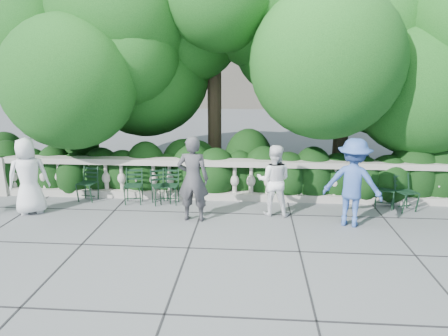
# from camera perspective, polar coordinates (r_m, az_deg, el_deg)

# --- Properties ---
(ground) EXTENTS (90.00, 90.00, 0.00)m
(ground) POSITION_cam_1_polar(r_m,az_deg,el_deg) (8.26, -0.52, -8.47)
(ground) COLOR #585B61
(ground) RESTS_ON ground
(balustrade) EXTENTS (12.00, 0.44, 1.00)m
(balustrade) POSITION_cam_1_polar(r_m,az_deg,el_deg) (9.79, 0.35, -1.75)
(balustrade) COLOR #9E998E
(balustrade) RESTS_ON ground
(shrub_hedge) EXTENTS (15.00, 2.60, 1.70)m
(shrub_hedge) POSITION_cam_1_polar(r_m,az_deg,el_deg) (11.08, 0.77, -2.44)
(shrub_hedge) COLOR black
(shrub_hedge) RESTS_ON ground
(tree_canopy) EXTENTS (15.04, 6.52, 6.78)m
(tree_canopy) POSITION_cam_1_polar(r_m,az_deg,el_deg) (10.80, 4.74, 18.35)
(tree_canopy) COLOR #3F3023
(tree_canopy) RESTS_ON ground
(chair_a) EXTENTS (0.51, 0.54, 0.84)m
(chair_a) POSITION_cam_1_polar(r_m,az_deg,el_deg) (10.26, -19.18, -4.66)
(chair_a) COLOR black
(chair_a) RESTS_ON ground
(chair_b) EXTENTS (0.49, 0.53, 0.84)m
(chair_b) POSITION_cam_1_polar(r_m,az_deg,el_deg) (9.76, -12.85, -5.18)
(chair_b) COLOR black
(chair_b) RESTS_ON ground
(chair_c) EXTENTS (0.45, 0.49, 0.84)m
(chair_c) POSITION_cam_1_polar(r_m,az_deg,el_deg) (9.59, -7.92, -5.30)
(chair_c) COLOR black
(chair_c) RESTS_ON ground
(chair_d) EXTENTS (0.61, 0.63, 0.84)m
(chair_d) POSITION_cam_1_polar(r_m,az_deg,el_deg) (9.60, -8.70, -5.30)
(chair_d) COLOR black
(chair_d) RESTS_ON ground
(chair_e) EXTENTS (0.55, 0.58, 0.84)m
(chair_e) POSITION_cam_1_polar(r_m,az_deg,el_deg) (9.92, 21.78, -5.54)
(chair_e) COLOR black
(chair_e) RESTS_ON ground
(chair_f) EXTENTS (0.58, 0.60, 0.84)m
(chair_f) POSITION_cam_1_polar(r_m,az_deg,el_deg) (9.94, 24.89, -5.83)
(chair_f) COLOR black
(chair_f) RESTS_ON ground
(person_businessman) EXTENTS (0.99, 0.85, 1.71)m
(person_businessman) POSITION_cam_1_polar(r_m,az_deg,el_deg) (9.77, -26.17, -1.04)
(person_businessman) COLOR white
(person_businessman) RESTS_ON ground
(person_woman_grey) EXTENTS (0.69, 0.47, 1.82)m
(person_woman_grey) POSITION_cam_1_polar(r_m,az_deg,el_deg) (8.38, -4.46, -1.56)
(person_woman_grey) COLOR #403F44
(person_woman_grey) RESTS_ON ground
(person_casual_man) EXTENTS (0.82, 0.67, 1.57)m
(person_casual_man) POSITION_cam_1_polar(r_m,az_deg,el_deg) (8.77, 7.13, -1.77)
(person_casual_man) COLOR white
(person_casual_man) RESTS_ON ground
(person_older_blue) EXTENTS (1.33, 1.03, 1.82)m
(person_older_blue) POSITION_cam_1_polar(r_m,az_deg,el_deg) (8.51, 17.92, -2.01)
(person_older_blue) COLOR #3657A3
(person_older_blue) RESTS_ON ground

